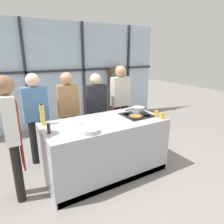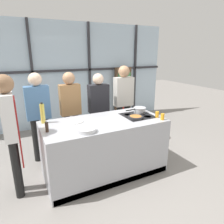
{
  "view_description": "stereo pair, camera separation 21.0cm",
  "coord_description": "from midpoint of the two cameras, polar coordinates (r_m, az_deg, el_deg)",
  "views": [
    {
      "loc": [
        -1.45,
        -2.71,
        2.02
      ],
      "look_at": [
        0.2,
        0.1,
        1.04
      ],
      "focal_mm": 32.0,
      "sensor_mm": 36.0,
      "label": 1
    },
    {
      "loc": [
        -1.26,
        -2.81,
        2.02
      ],
      "look_at": [
        0.2,
        0.1,
        1.04
      ],
      "focal_mm": 32.0,
      "sensor_mm": 36.0,
      "label": 2
    }
  ],
  "objects": [
    {
      "name": "spectator_far_left",
      "position": [
        3.86,
        -18.8,
        -0.05
      ],
      "size": [
        0.42,
        0.24,
        1.68
      ],
      "rotation": [
        0.0,
        0.0,
        3.14
      ],
      "color": "black",
      "rests_on": "ground_plane"
    },
    {
      "name": "bookshelf",
      "position": [
        6.27,
        4.06,
        5.42
      ],
      "size": [
        0.5,
        0.19,
        1.57
      ],
      "color": "brown",
      "rests_on": "ground_plane"
    },
    {
      "name": "spectator_far_right",
      "position": [
        4.44,
        4.66,
        3.54
      ],
      "size": [
        0.42,
        0.24,
        1.75
      ],
      "rotation": [
        0.0,
        0.0,
        3.14
      ],
      "color": "black",
      "rests_on": "ground_plane"
    },
    {
      "name": "mixing_bowl",
      "position": [
        2.83,
        -5.17,
        -5.12
      ],
      "size": [
        0.27,
        0.27,
        0.06
      ],
      "color": "silver",
      "rests_on": "demo_island"
    },
    {
      "name": "white_plate",
      "position": [
        3.25,
        -8.65,
        -2.73
      ],
      "size": [
        0.25,
        0.25,
        0.01
      ],
      "primitive_type": "cylinder",
      "color": "white",
      "rests_on": "demo_island"
    },
    {
      "name": "demo_island",
      "position": [
        3.44,
        -0.41,
        -10.01
      ],
      "size": [
        2.0,
        0.95,
        0.94
      ],
      "color": "#A8AAB2",
      "rests_on": "ground_plane"
    },
    {
      "name": "saucepan",
      "position": [
        3.73,
        9.47,
        0.58
      ],
      "size": [
        0.42,
        0.23,
        0.1
      ],
      "color": "silver",
      "rests_on": "demo_island"
    },
    {
      "name": "spectator_center_right",
      "position": [
        4.19,
        -2.4,
        1.47
      ],
      "size": [
        0.42,
        0.23,
        1.61
      ],
      "rotation": [
        0.0,
        0.0,
        3.14
      ],
      "color": "#47382D",
      "rests_on": "ground_plane"
    },
    {
      "name": "pepper_grinder",
      "position": [
        2.91,
        -16.18,
        -4.11
      ],
      "size": [
        0.05,
        0.05,
        0.17
      ],
      "color": "#332319",
      "rests_on": "demo_island"
    },
    {
      "name": "spectator_center_left",
      "position": [
        3.98,
        -10.28,
        1.09
      ],
      "size": [
        0.39,
        0.23,
        1.66
      ],
      "rotation": [
        0.0,
        0.0,
        3.14
      ],
      "color": "#232838",
      "rests_on": "ground_plane"
    },
    {
      "name": "back_window_wall",
      "position": [
        5.66,
        -12.87,
        10.13
      ],
      "size": [
        6.4,
        0.1,
        2.8
      ],
      "color": "silver",
      "rests_on": "ground_plane"
    },
    {
      "name": "chef",
      "position": [
        2.98,
        -25.12,
        -4.16
      ],
      "size": [
        0.25,
        0.37,
        1.76
      ],
      "rotation": [
        0.0,
        0.0,
        -1.57
      ],
      "color": "black",
      "rests_on": "ground_plane"
    },
    {
      "name": "oil_bottle",
      "position": [
        3.28,
        -17.52,
        -0.38
      ],
      "size": [
        0.07,
        0.07,
        0.33
      ],
      "color": "#E0CC4C",
      "rests_on": "demo_island"
    },
    {
      "name": "frying_pan",
      "position": [
        3.42,
        8.59,
        -1.46
      ],
      "size": [
        0.42,
        0.29,
        0.04
      ],
      "color": "#232326",
      "rests_on": "demo_island"
    },
    {
      "name": "juice_glass_far",
      "position": [
        3.54,
        14.43,
        -0.69
      ],
      "size": [
        0.06,
        0.06,
        0.1
      ],
      "primitive_type": "cylinder",
      "color": "orange",
      "rests_on": "demo_island"
    },
    {
      "name": "ground_plane",
      "position": [
        3.68,
        -0.43,
        -16.54
      ],
      "size": [
        18.0,
        18.0,
        0.0
      ],
      "primitive_type": "plane",
      "color": "gray"
    },
    {
      "name": "juice_glass_near",
      "position": [
        3.44,
        15.94,
        -1.31
      ],
      "size": [
        0.06,
        0.06,
        0.1
      ],
      "primitive_type": "cylinder",
      "color": "orange",
      "rests_on": "demo_island"
    }
  ]
}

